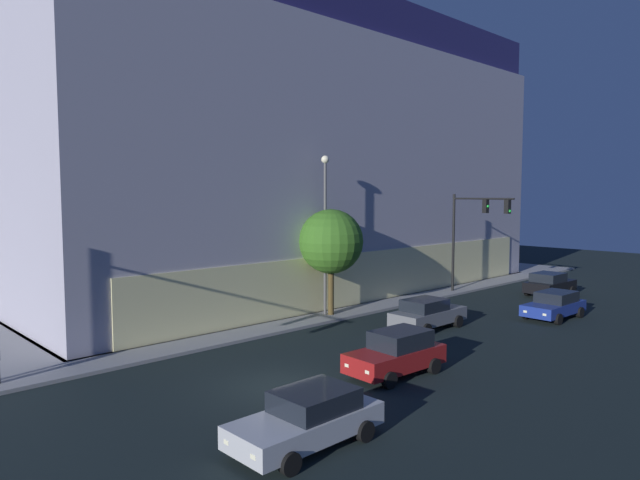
% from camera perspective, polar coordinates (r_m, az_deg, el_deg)
% --- Properties ---
extents(ground_plane, '(120.00, 120.00, 0.00)m').
position_cam_1_polar(ground_plane, '(21.08, -4.10, -14.56)').
color(ground_plane, black).
extents(sidewalk_corner, '(80.00, 60.00, 0.15)m').
position_cam_1_polar(sidewalk_corner, '(53.32, -29.46, -3.36)').
color(sidewalk_corner, gray).
rests_on(sidewalk_corner, ground).
extents(modern_building, '(38.57, 32.15, 19.65)m').
position_cam_1_polar(modern_building, '(47.89, -8.97, 7.96)').
color(modern_building, '#4C4C51').
rests_on(modern_building, ground).
extents(traffic_light_far_corner, '(0.67, 4.80, 6.80)m').
position_cam_1_polar(traffic_light_far_corner, '(39.55, 15.29, 1.71)').
color(traffic_light_far_corner, black).
rests_on(traffic_light_far_corner, sidewalk_corner).
extents(street_lamp_sidewalk, '(0.44, 0.44, 8.92)m').
position_cam_1_polar(street_lamp_sidewalk, '(31.48, 0.52, 2.33)').
color(street_lamp_sidewalk, '#515151').
rests_on(street_lamp_sidewalk, sidewalk_corner).
extents(sidewalk_tree, '(3.62, 3.62, 5.96)m').
position_cam_1_polar(sidewalk_tree, '(31.61, 1.12, -0.17)').
color(sidewalk_tree, '#4C3C1E').
rests_on(sidewalk_tree, sidewalk_corner).
extents(car_silver, '(4.48, 2.14, 1.52)m').
position_cam_1_polar(car_silver, '(16.34, -1.20, -17.50)').
color(car_silver, '#B7BABF').
rests_on(car_silver, ground).
extents(car_red, '(4.18, 2.14, 1.70)m').
position_cam_1_polar(car_red, '(22.29, 7.73, -11.22)').
color(car_red, maroon).
rests_on(car_red, ground).
extents(car_grey, '(4.43, 2.07, 1.58)m').
position_cam_1_polar(car_grey, '(29.86, 10.77, -7.29)').
color(car_grey, slate).
rests_on(car_grey, ground).
extents(car_blue, '(4.32, 2.14, 1.48)m').
position_cam_1_polar(car_blue, '(34.39, 22.56, -6.05)').
color(car_blue, navy).
rests_on(car_blue, ground).
extents(car_black, '(4.10, 2.22, 1.60)m').
position_cam_1_polar(car_black, '(41.73, 22.14, -4.13)').
color(car_black, black).
rests_on(car_black, ground).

